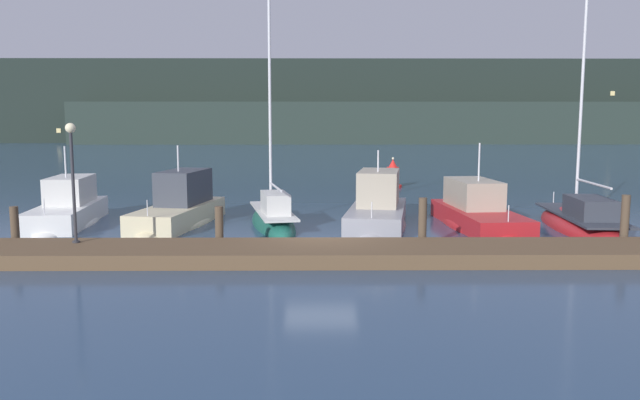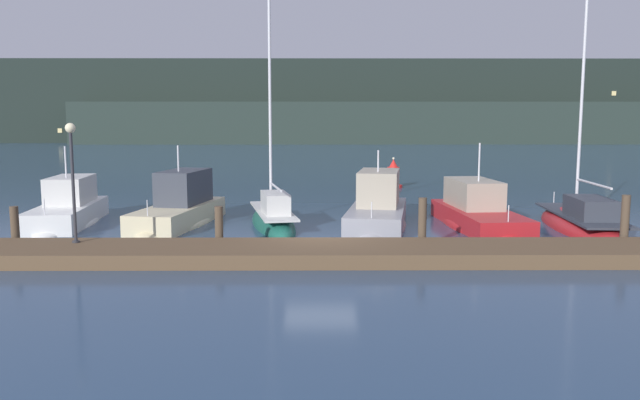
{
  "view_description": "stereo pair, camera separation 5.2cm",
  "coord_description": "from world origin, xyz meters",
  "px_view_note": "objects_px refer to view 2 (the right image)",
  "views": [
    {
      "loc": [
        -0.21,
        -21.14,
        4.4
      ],
      "look_at": [
        0.0,
        3.5,
        1.2
      ],
      "focal_mm": 35.0,
      "sensor_mm": 36.0,
      "label": 1
    },
    {
      "loc": [
        -0.16,
        -21.14,
        4.4
      ],
      "look_at": [
        0.0,
        3.5,
        1.2
      ],
      "focal_mm": 35.0,
      "sensor_mm": 36.0,
      "label": 2
    }
  ],
  "objects_px": {
    "sailboat_berth_3": "(273,222)",
    "motorboat_berth_5": "(478,219)",
    "sailboat_berth_6": "(581,226)",
    "dock_lamppost": "(72,163)",
    "motorboat_berth_4": "(378,216)",
    "motorboat_berth_2": "(180,214)",
    "channel_buoy": "(393,176)",
    "motorboat_berth_1": "(68,214)"
  },
  "relations": [
    {
      "from": "channel_buoy",
      "to": "sailboat_berth_6",
      "type": "bearing_deg",
      "value": -70.12
    },
    {
      "from": "sailboat_berth_3",
      "to": "dock_lamppost",
      "type": "bearing_deg",
      "value": -135.73
    },
    {
      "from": "motorboat_berth_1",
      "to": "motorboat_berth_4",
      "type": "relative_size",
      "value": 0.92
    },
    {
      "from": "motorboat_berth_4",
      "to": "motorboat_berth_5",
      "type": "xyz_separation_m",
      "value": [
        4.11,
        -0.23,
        -0.11
      ]
    },
    {
      "from": "motorboat_berth_1",
      "to": "motorboat_berth_2",
      "type": "relative_size",
      "value": 0.95
    },
    {
      "from": "motorboat_berth_2",
      "to": "motorboat_berth_5",
      "type": "distance_m",
      "value": 12.43
    },
    {
      "from": "dock_lamppost",
      "to": "sailboat_berth_3",
      "type": "bearing_deg",
      "value": 44.27
    },
    {
      "from": "motorboat_berth_1",
      "to": "motorboat_berth_2",
      "type": "bearing_deg",
      "value": -1.85
    },
    {
      "from": "channel_buoy",
      "to": "dock_lamppost",
      "type": "distance_m",
      "value": 24.17
    },
    {
      "from": "sailboat_berth_3",
      "to": "dock_lamppost",
      "type": "relative_size",
      "value": 2.59
    },
    {
      "from": "motorboat_berth_5",
      "to": "channel_buoy",
      "type": "bearing_deg",
      "value": 96.35
    },
    {
      "from": "channel_buoy",
      "to": "dock_lamppost",
      "type": "bearing_deg",
      "value": -122.03
    },
    {
      "from": "motorboat_berth_4",
      "to": "motorboat_berth_5",
      "type": "relative_size",
      "value": 0.98
    },
    {
      "from": "channel_buoy",
      "to": "motorboat_berth_1",
      "type": "bearing_deg",
      "value": -137.79
    },
    {
      "from": "channel_buoy",
      "to": "dock_lamppost",
      "type": "height_order",
      "value": "dock_lamppost"
    },
    {
      "from": "sailboat_berth_3",
      "to": "motorboat_berth_5",
      "type": "xyz_separation_m",
      "value": [
        8.46,
        -0.3,
        0.13
      ]
    },
    {
      "from": "motorboat_berth_5",
      "to": "sailboat_berth_6",
      "type": "xyz_separation_m",
      "value": [
        3.99,
        -0.72,
        -0.16
      ]
    },
    {
      "from": "motorboat_berth_2",
      "to": "sailboat_berth_3",
      "type": "distance_m",
      "value": 3.98
    },
    {
      "from": "motorboat_berth_1",
      "to": "motorboat_berth_2",
      "type": "distance_m",
      "value": 4.76
    },
    {
      "from": "motorboat_berth_2",
      "to": "motorboat_berth_4",
      "type": "relative_size",
      "value": 0.97
    },
    {
      "from": "motorboat_berth_4",
      "to": "motorboat_berth_5",
      "type": "distance_m",
      "value": 4.12
    },
    {
      "from": "motorboat_berth_1",
      "to": "motorboat_berth_2",
      "type": "height_order",
      "value": "motorboat_berth_2"
    },
    {
      "from": "motorboat_berth_1",
      "to": "sailboat_berth_6",
      "type": "distance_m",
      "value": 21.21
    },
    {
      "from": "motorboat_berth_1",
      "to": "motorboat_berth_2",
      "type": "xyz_separation_m",
      "value": [
        4.75,
        -0.15,
        0.02
      ]
    },
    {
      "from": "motorboat_berth_5",
      "to": "channel_buoy",
      "type": "height_order",
      "value": "motorboat_berth_5"
    },
    {
      "from": "sailboat_berth_3",
      "to": "channel_buoy",
      "type": "relative_size",
      "value": 5.07
    },
    {
      "from": "sailboat_berth_3",
      "to": "motorboat_berth_5",
      "type": "bearing_deg",
      "value": -2.03
    },
    {
      "from": "motorboat_berth_2",
      "to": "motorboat_berth_5",
      "type": "bearing_deg",
      "value": -3.07
    },
    {
      "from": "dock_lamppost",
      "to": "channel_buoy",
      "type": "bearing_deg",
      "value": 57.97
    },
    {
      "from": "motorboat_berth_4",
      "to": "sailboat_berth_6",
      "type": "height_order",
      "value": "sailboat_berth_6"
    },
    {
      "from": "motorboat_berth_1",
      "to": "dock_lamppost",
      "type": "xyz_separation_m",
      "value": [
        2.75,
        -6.33,
        2.63
      ]
    },
    {
      "from": "dock_lamppost",
      "to": "motorboat_berth_1",
      "type": "bearing_deg",
      "value": 113.48
    },
    {
      "from": "motorboat_berth_2",
      "to": "dock_lamppost",
      "type": "height_order",
      "value": "dock_lamppost"
    },
    {
      "from": "motorboat_berth_2",
      "to": "motorboat_berth_5",
      "type": "relative_size",
      "value": 0.94
    },
    {
      "from": "motorboat_berth_4",
      "to": "dock_lamppost",
      "type": "height_order",
      "value": "dock_lamppost"
    },
    {
      "from": "motorboat_berth_2",
      "to": "dock_lamppost",
      "type": "relative_size",
      "value": 1.88
    },
    {
      "from": "motorboat_berth_2",
      "to": "motorboat_berth_4",
      "type": "xyz_separation_m",
      "value": [
        8.3,
        -0.43,
        -0.01
      ]
    },
    {
      "from": "motorboat_berth_5",
      "to": "dock_lamppost",
      "type": "xyz_separation_m",
      "value": [
        -14.41,
        -5.51,
        2.73
      ]
    },
    {
      "from": "dock_lamppost",
      "to": "motorboat_berth_5",
      "type": "bearing_deg",
      "value": 20.92
    },
    {
      "from": "motorboat_berth_5",
      "to": "motorboat_berth_2",
      "type": "bearing_deg",
      "value": 176.93
    },
    {
      "from": "sailboat_berth_6",
      "to": "dock_lamppost",
      "type": "height_order",
      "value": "sailboat_berth_6"
    },
    {
      "from": "sailboat_berth_6",
      "to": "motorboat_berth_4",
      "type": "bearing_deg",
      "value": 173.3
    }
  ]
}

